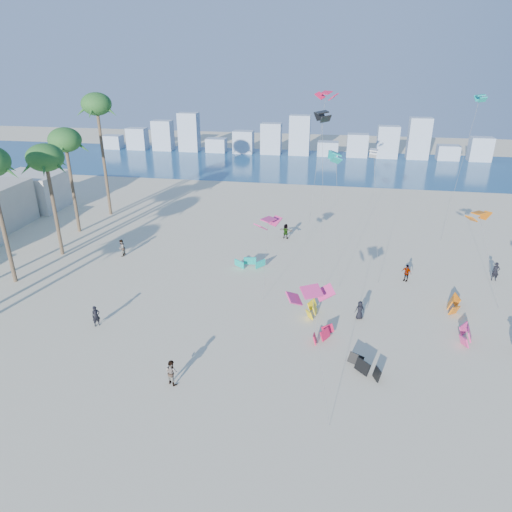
# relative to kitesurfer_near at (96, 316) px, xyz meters

# --- Properties ---
(ground) EXTENTS (220.00, 220.00, 0.00)m
(ground) POSITION_rel_kitesurfer_near_xyz_m (9.30, -9.78, -0.90)
(ground) COLOR beige
(ground) RESTS_ON ground
(ocean) EXTENTS (220.00, 220.00, 0.00)m
(ocean) POSITION_rel_kitesurfer_near_xyz_m (9.30, 62.22, -0.89)
(ocean) COLOR navy
(ocean) RESTS_ON ground
(kitesurfer_near) EXTENTS (0.76, 0.77, 1.79)m
(kitesurfer_near) POSITION_rel_kitesurfer_near_xyz_m (0.00, 0.00, 0.00)
(kitesurfer_near) COLOR black
(kitesurfer_near) RESTS_ON ground
(kitesurfer_mid) EXTENTS (1.12, 1.05, 1.85)m
(kitesurfer_mid) POSITION_rel_kitesurfer_near_xyz_m (8.54, -5.96, 0.03)
(kitesurfer_mid) COLOR gray
(kitesurfer_mid) RESTS_ON ground
(kitesurfers_far) EXTENTS (39.68, 21.89, 1.92)m
(kitesurfers_far) POSITION_rel_kitesurfer_near_xyz_m (18.46, 12.34, 0.01)
(kitesurfers_far) COLOR black
(kitesurfers_far) RESTS_ON ground
(grounded_kites) EXTENTS (22.01, 18.48, 1.03)m
(grounded_kites) POSITION_rel_kitesurfer_near_xyz_m (20.97, 5.14, -0.43)
(grounded_kites) COLOR red
(grounded_kites) RESTS_ON ground
(flying_kites) EXTENTS (29.26, 37.85, 17.00)m
(flying_kites) POSITION_rel_kitesurfer_near_xyz_m (23.62, 12.55, 10.06)
(flying_kites) COLOR #D42F76
(flying_kites) RESTS_ON ground
(distant_skyline) EXTENTS (85.00, 3.00, 8.40)m
(distant_skyline) POSITION_rel_kitesurfer_near_xyz_m (8.11, 72.22, 2.19)
(distant_skyline) COLOR #9EADBF
(distant_skyline) RESTS_ON ground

